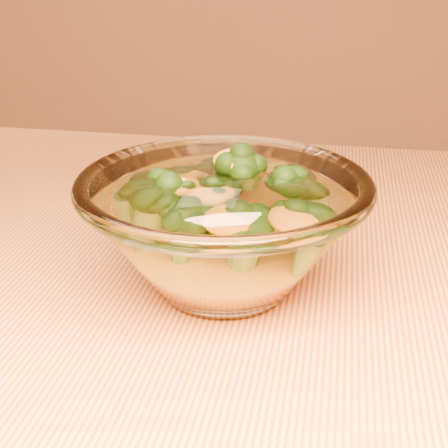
% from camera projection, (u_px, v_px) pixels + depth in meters
% --- Properties ---
extents(table, '(1.20, 0.80, 0.75)m').
position_uv_depth(table, '(123.00, 357.00, 0.60)').
color(table, gold).
rests_on(table, ground).
extents(glass_bowl, '(0.23, 0.23, 0.10)m').
position_uv_depth(glass_bowl, '(224.00, 230.00, 0.50)').
color(glass_bowl, white).
rests_on(glass_bowl, table).
extents(cheese_sauce, '(0.13, 0.13, 0.04)m').
position_uv_depth(cheese_sauce, '(224.00, 254.00, 0.51)').
color(cheese_sauce, orange).
rests_on(cheese_sauce, glass_bowl).
extents(broccoli_heap, '(0.17, 0.13, 0.08)m').
position_uv_depth(broccoli_heap, '(223.00, 206.00, 0.50)').
color(broccoli_heap, black).
rests_on(broccoli_heap, cheese_sauce).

